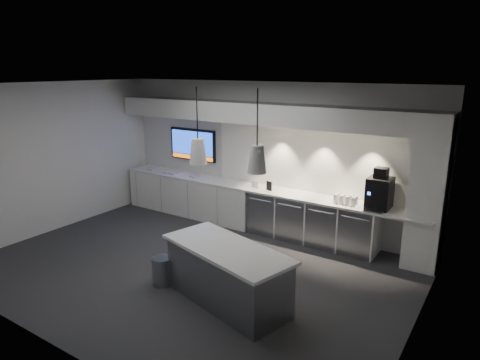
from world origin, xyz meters
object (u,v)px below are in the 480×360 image
Objects in this scene: bin at (162,271)px; coffee_machine at (380,192)px; island at (227,274)px; wall_tv at (193,144)px.

coffee_machine reaches higher than bin.
bin is 0.62× the size of coffee_machine.
island is at bearing 6.35° from bin.
island is 4.83× the size of bin.
island is at bearing -115.78° from coffee_machine.
wall_tv is 0.58× the size of island.
wall_tv is 1.75× the size of coffee_machine.
wall_tv reaches higher than coffee_machine.
coffee_machine is at bearing 79.07° from island.
wall_tv reaches higher than island.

